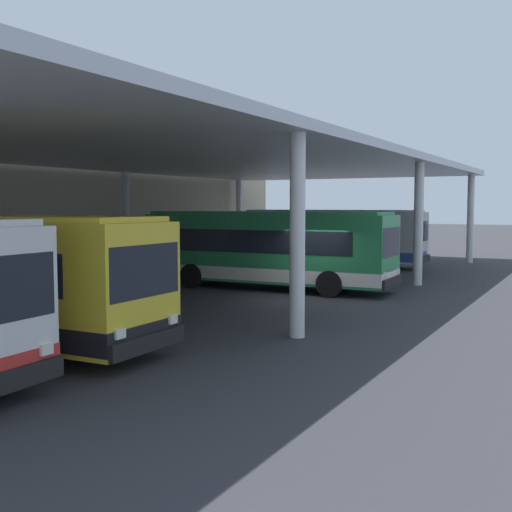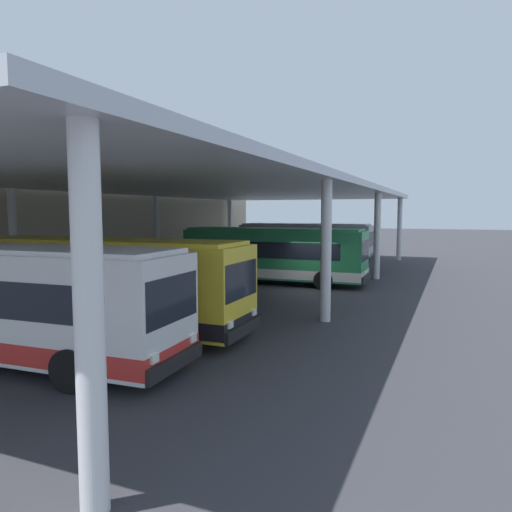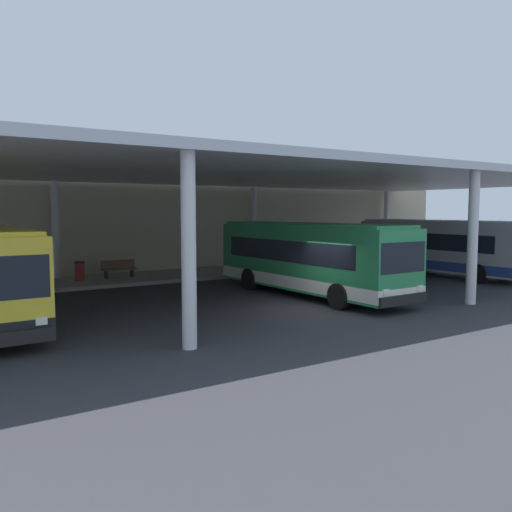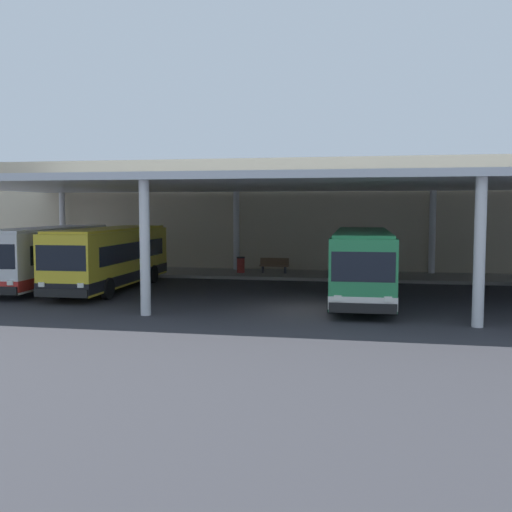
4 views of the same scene
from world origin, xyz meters
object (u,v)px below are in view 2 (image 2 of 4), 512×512
Objects in this scene: bus_middle_bay at (274,254)px; bus_second_bay at (101,284)px; trash_bin at (55,280)px; bus_nearest_bay at (5,301)px; bus_far_bay at (305,243)px; bench_waiting at (81,275)px.

bus_second_bay is at bearing 173.54° from bus_middle_bay.
trash_bin is at bearing 130.22° from bus_middle_bay.
bus_far_bay is at bearing -0.32° from bus_nearest_bay.
bus_second_bay reaches higher than trash_bin.
bus_middle_bay reaches higher than trash_bin.
bus_far_bay is 18.08m from bench_waiting.
bus_middle_bay is 11.72m from trash_bin.
bus_middle_bay is at bearing -6.46° from bus_second_bay.
bus_second_bay is 12.81m from bus_middle_bay.
bench_waiting is at bearing 120.90° from bus_middle_bay.
bus_nearest_bay is at bearing 177.21° from bus_second_bay.
bus_second_bay and bus_far_bay have the same top height.
bus_nearest_bay is 1.01× the size of bus_middle_bay.
bus_second_bay is 10.62m from bench_waiting.
bus_middle_bay is at bearing -172.35° from bus_far_bay.
bus_middle_bay is 10.68m from bench_waiting.
bus_middle_bay and bus_far_bay have the same top height.
bench_waiting is (-5.46, 9.13, -0.99)m from bus_middle_bay.
bus_middle_bay reaches higher than bench_waiting.
bus_middle_bay is (12.73, -1.44, 0.00)m from bus_second_bay.
bus_middle_bay is 5.88× the size of bench_waiting.
bus_nearest_bay and bus_middle_bay have the same top height.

